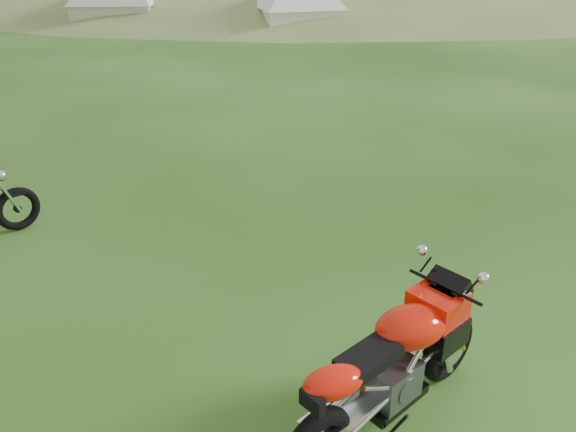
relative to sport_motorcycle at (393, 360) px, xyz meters
name	(u,v)px	position (x,y,z in m)	size (l,w,h in m)	color
ground	(325,286)	(0.43, 2.00, -0.66)	(120.00, 120.00, 0.00)	#1D3D0D
sport_motorcycle	(393,360)	(0.00, 0.00, 0.00)	(2.19, 0.55, 1.32)	red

